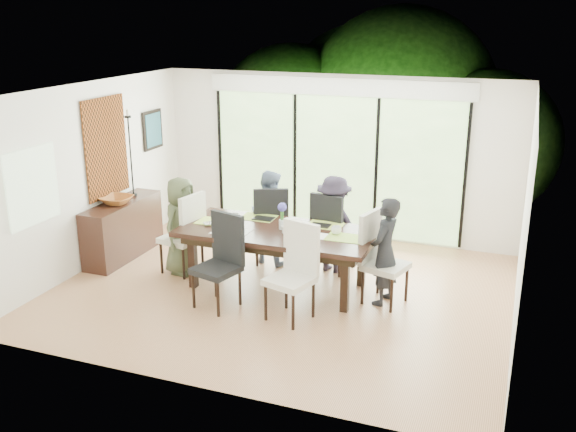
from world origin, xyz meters
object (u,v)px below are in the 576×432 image
(laptop, at_px, (218,224))
(person_far_right, at_px, (334,224))
(sideboard, at_px, (123,229))
(bowl, at_px, (117,200))
(chair_left_end, at_px, (181,232))
(chair_near_left, at_px, (216,263))
(person_left_end, at_px, (182,226))
(person_far_left, at_px, (270,217))
(chair_far_right, at_px, (334,231))
(cup_a, at_px, (235,217))
(person_right_end, at_px, (385,251))
(vase, at_px, (282,224))
(chair_right_end, at_px, (386,259))
(chair_far_left, at_px, (270,223))
(table_top, at_px, (277,232))
(chair_near_right, at_px, (290,273))
(cup_b, at_px, (285,230))
(cup_c, at_px, (336,230))

(laptop, bearing_deg, person_far_right, -10.00)
(sideboard, height_order, bowl, bowl)
(chair_left_end, distance_m, chair_near_left, 1.33)
(person_left_end, distance_m, person_far_left, 1.32)
(chair_far_right, xyz_separation_m, cup_a, (-1.25, -0.70, 0.27))
(person_far_right, bearing_deg, laptop, 40.91)
(chair_far_right, distance_m, person_right_end, 1.26)
(person_left_end, xyz_separation_m, vase, (1.53, 0.05, 0.18))
(laptop, xyz_separation_m, sideboard, (-1.80, 0.33, -0.40))
(chair_right_end, relative_size, chair_far_left, 1.00)
(cup_a, xyz_separation_m, bowl, (-1.95, -0.02, 0.06))
(chair_far_right, bearing_deg, bowl, 24.17)
(table_top, xyz_separation_m, chair_left_end, (-1.50, 0.00, -0.19))
(chair_right_end, bearing_deg, chair_near_right, 146.77)
(laptop, relative_size, sideboard, 0.23)
(table_top, xyz_separation_m, chair_near_right, (0.50, -0.87, -0.19))
(chair_far_left, distance_m, laptop, 1.06)
(cup_a, xyz_separation_m, cup_b, (0.85, -0.25, -0.00))
(chair_near_right, distance_m, cup_b, 0.89)
(chair_near_right, height_order, cup_c, chair_near_right)
(chair_far_right, relative_size, person_far_left, 0.85)
(chair_far_right, bearing_deg, chair_near_left, 70.08)
(cup_b, bearing_deg, chair_left_end, 176.53)
(cup_a, bearing_deg, cup_b, -16.39)
(person_right_end, height_order, vase, person_right_end)
(chair_right_end, height_order, chair_far_left, same)
(chair_near_left, distance_m, cup_a, 1.07)
(table_top, height_order, chair_right_end, chair_right_end)
(table_top, relative_size, cup_c, 19.35)
(chair_near_left, height_order, bowl, chair_near_left)
(chair_near_left, bearing_deg, person_left_end, 154.07)
(chair_near_left, height_order, chair_near_right, same)
(chair_right_end, distance_m, chair_far_right, 1.27)
(chair_far_left, distance_m, person_right_end, 2.11)
(person_left_end, distance_m, cup_c, 2.29)
(chair_far_left, relative_size, person_left_end, 0.85)
(laptop, xyz_separation_m, bowl, (-1.80, 0.23, 0.10))
(chair_near_left, bearing_deg, table_top, 75.78)
(person_far_left, distance_m, cup_a, 0.74)
(person_left_end, relative_size, person_far_left, 1.00)
(cup_a, bearing_deg, person_left_end, -169.11)
(chair_left_end, height_order, cup_b, chair_left_end)
(vase, relative_size, bowl, 0.28)
(person_left_end, xyz_separation_m, person_far_right, (2.03, 0.83, 0.00))
(person_right_end, height_order, cup_a, person_right_end)
(cup_c, bearing_deg, chair_right_end, -8.13)
(table_top, relative_size, person_right_end, 1.86)
(person_right_end, relative_size, cup_a, 10.40)
(cup_c, bearing_deg, chair_left_end, -177.51)
(chair_far_left, height_order, chair_near_right, same)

